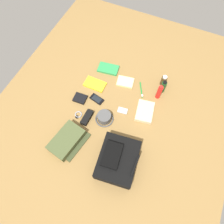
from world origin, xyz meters
TOP-DOWN VIEW (x-y plane):
  - ground_plane at (0.00, 0.00)m, footprint 2.64×2.02m
  - backpack at (0.36, 0.20)m, footprint 0.37×0.31m
  - toiletry_pouch at (0.37, -0.22)m, footprint 0.31×0.26m
  - bucket_hat at (0.07, -0.04)m, footprint 0.16×0.16m
  - cologne_bottle at (-0.48, 0.30)m, footprint 0.05×0.05m
  - shampoo_bottle at (-0.40, 0.32)m, footprint 0.04×0.04m
  - sunscreen_spray at (-0.32, 0.30)m, footprint 0.04×0.04m
  - paperback_novel at (-0.42, -0.23)m, footprint 0.14×0.21m
  - travel_guidebook at (-0.21, -0.27)m, footprint 0.11×0.19m
  - cell_phone at (-0.08, -0.18)m, footprint 0.09×0.13m
  - media_player at (-0.07, 0.07)m, footprint 0.06×0.09m
  - wristwatch at (0.13, -0.26)m, footprint 0.07×0.06m
  - toothbrush at (-0.32, 0.15)m, footprint 0.15×0.08m
  - wallet at (-0.02, -0.32)m, footprint 0.10×0.12m
  - notepad at (-0.35, -0.02)m, footprint 0.13×0.17m
  - folded_towel at (-0.13, 0.25)m, footprint 0.22×0.17m
  - sunglasses_case at (0.12, -0.18)m, footprint 0.14×0.06m

SIDE VIEW (x-z plane):
  - ground_plane at x=0.00m, z-range -0.02..0.00m
  - media_player at x=-0.07m, z-range 0.00..0.01m
  - wristwatch at x=0.13m, z-range 0.00..0.01m
  - cell_phone at x=-0.08m, z-range 0.00..0.01m
  - toothbrush at x=-0.32m, z-range 0.00..0.02m
  - notepad at x=-0.35m, z-range 0.00..0.02m
  - travel_guidebook at x=-0.21m, z-range 0.00..0.02m
  - paperback_novel at x=-0.42m, z-range 0.00..0.02m
  - wallet at x=-0.02m, z-range 0.00..0.02m
  - folded_towel at x=-0.13m, z-range 0.00..0.04m
  - sunglasses_case at x=0.12m, z-range 0.00..0.04m
  - bucket_hat at x=0.07m, z-range 0.00..0.07m
  - toiletry_pouch at x=0.37m, z-range 0.00..0.07m
  - cologne_bottle at x=-0.48m, z-range 0.00..0.11m
  - shampoo_bottle at x=-0.40m, z-range 0.00..0.14m
  - backpack at x=0.36m, z-range -0.01..0.15m
  - sunscreen_spray at x=-0.32m, z-range 0.00..0.16m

